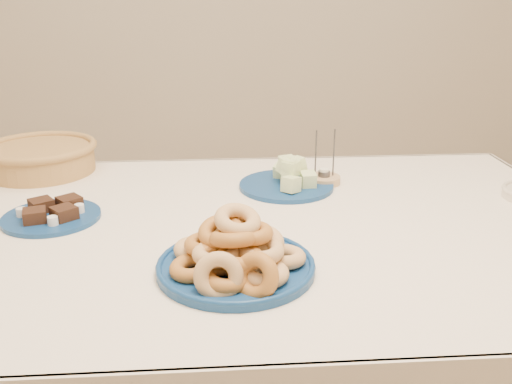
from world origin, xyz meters
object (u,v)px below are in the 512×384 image
(brownie_plate, at_px, (52,214))
(melon_plate, at_px, (288,179))
(dining_table, at_px, (255,263))
(donut_platter, at_px, (236,255))
(candle_holder, at_px, (324,178))
(wicker_basket, at_px, (41,157))

(brownie_plate, bearing_deg, melon_plate, 16.96)
(dining_table, relative_size, donut_platter, 4.56)
(melon_plate, relative_size, brownie_plate, 0.89)
(melon_plate, distance_m, candle_holder, 0.11)
(wicker_basket, bearing_deg, dining_table, -36.04)
(melon_plate, bearing_deg, brownie_plate, -163.04)
(wicker_basket, xyz_separation_m, candle_holder, (0.85, -0.17, -0.03))
(dining_table, relative_size, melon_plate, 6.36)
(dining_table, xyz_separation_m, brownie_plate, (-0.50, 0.06, 0.12))
(melon_plate, bearing_deg, donut_platter, -108.74)
(donut_platter, bearing_deg, candle_holder, 62.46)
(wicker_basket, bearing_deg, candle_holder, -11.50)
(donut_platter, relative_size, brownie_plate, 1.24)
(dining_table, xyz_separation_m, wicker_basket, (-0.63, 0.46, 0.15))
(brownie_plate, distance_m, candle_holder, 0.75)
(wicker_basket, bearing_deg, donut_platter, -50.83)
(dining_table, xyz_separation_m, candle_holder, (0.22, 0.28, 0.12))
(donut_platter, xyz_separation_m, melon_plate, (0.17, 0.50, -0.01))
(donut_platter, height_order, melon_plate, donut_platter)
(melon_plate, bearing_deg, wicker_basket, 164.48)
(melon_plate, distance_m, brownie_plate, 0.64)
(melon_plate, relative_size, wicker_basket, 0.75)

